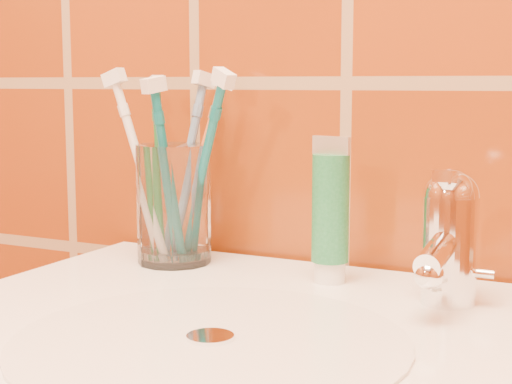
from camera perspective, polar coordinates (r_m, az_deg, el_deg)
The scene contains 9 objects.
glass_tumbler at distance 0.84m, azimuth -6.00°, elevation -0.89°, with size 0.08×0.08×0.13m, color white.
toothpaste_tube at distance 0.76m, azimuth 5.43°, elevation -1.66°, with size 0.04×0.04×0.14m.
faucet at distance 0.70m, azimuth 13.85°, elevation -2.90°, with size 0.05×0.11×0.12m.
toothbrush_0 at distance 0.84m, azimuth -4.18°, elevation 1.66°, with size 0.07×0.05×0.21m, color orange, non-canonical shape.
toothbrush_1 at distance 0.85m, azimuth -6.98°, elevation 1.55°, with size 0.04×0.04×0.21m, color #1D6D32, non-canonical shape.
toothbrush_2 at distance 0.81m, azimuth -3.95°, elevation 1.50°, with size 0.09×0.05×0.21m, color #0D646F, non-canonical shape.
toothbrush_3 at distance 0.85m, azimuth -8.34°, elevation 1.73°, with size 0.09×0.03×0.21m, color white, non-canonical shape.
toothbrush_4 at distance 0.86m, azimuth -5.08°, elevation 1.81°, with size 0.04×0.07×0.21m, color #6789B7, non-canonical shape.
toothbrush_5 at distance 0.82m, azimuth -6.46°, elevation 1.29°, with size 0.03×0.05×0.20m, color #0C616A, non-canonical shape.
Camera 1 is at (0.28, 0.42, 1.04)m, focal length 55.00 mm.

